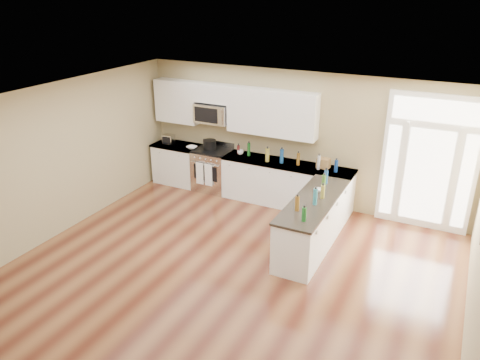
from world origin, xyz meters
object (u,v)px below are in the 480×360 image
object	(u,v)px
stockpot	(210,144)
toaster_oven	(169,139)
peninsula_cabinet	(312,225)
kitchen_range	(213,170)

from	to	relation	value
stockpot	toaster_oven	bearing A→B (deg)	-176.39
toaster_oven	stockpot	bearing A→B (deg)	0.32
peninsula_cabinet	kitchen_range	size ratio (longest dim) A/B	2.15
peninsula_cabinet	toaster_oven	world-z (taller)	toaster_oven
peninsula_cabinet	toaster_oven	distance (m)	4.28
peninsula_cabinet	kitchen_range	xyz separation A→B (m)	(-2.85, 1.45, 0.04)
peninsula_cabinet	toaster_oven	xyz separation A→B (m)	(-3.99, 1.42, 0.61)
stockpot	toaster_oven	size ratio (longest dim) A/B	1.16
kitchen_range	stockpot	distance (m)	0.59
peninsula_cabinet	stockpot	size ratio (longest dim) A/B	7.94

